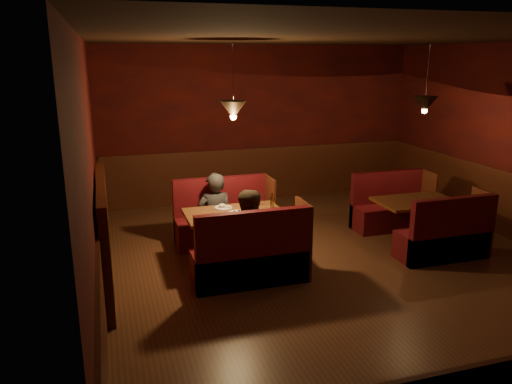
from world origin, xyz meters
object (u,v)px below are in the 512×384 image
object	(u,v)px
main_table	(235,223)
main_bench_near	(252,260)
diner_a	(215,198)
second_bench_far	(391,210)
diner_b	(253,222)
second_table	(416,211)
main_bench_far	(224,222)
second_bench_near	(446,239)

from	to	relation	value
main_table	main_bench_near	bearing A→B (deg)	-88.76
diner_a	main_bench_near	bearing A→B (deg)	96.98
second_bench_far	diner_a	distance (m)	2.93
diner_b	main_bench_near	bearing A→B (deg)	-104.50
second_bench_far	main_table	bearing A→B (deg)	-167.72
main_bench_near	second_table	distance (m)	2.80
main_bench_near	diner_b	xyz separation A→B (m)	(0.05, 0.15, 0.44)
second_table	second_bench_far	distance (m)	0.72
main_bench_far	second_bench_far	size ratio (longest dim) A/B	1.12
main_bench_near	second_bench_far	bearing A→B (deg)	26.00
second_table	diner_b	bearing A→B (deg)	-169.38
main_bench_far	main_bench_near	world-z (taller)	same
second_table	second_bench_near	distance (m)	0.72
diner_b	second_bench_far	bearing A→B (deg)	27.64
main_table	second_table	size ratio (longest dim) A/B	1.12
second_bench_near	diner_b	world-z (taller)	diner_b
second_bench_far	diner_a	size ratio (longest dim) A/B	0.88
main_table	main_bench_far	world-z (taller)	main_bench_far
second_bench_far	diner_b	bearing A→B (deg)	-156.15
second_table	second_bench_far	size ratio (longest dim) A/B	0.90
main_table	diner_b	distance (m)	0.63
main_table	second_bench_far	xyz separation A→B (m)	(2.76, 0.60, -0.24)
main_table	second_table	bearing A→B (deg)	-1.89
main_bench_far	second_bench_far	distance (m)	2.75
main_table	diner_b	size ratio (longest dim) A/B	0.87
second_bench_far	second_table	bearing A→B (deg)	-92.20
main_bench_near	second_table	xyz separation A→B (m)	(2.72, 0.65, 0.17)
main_bench_far	diner_a	world-z (taller)	diner_a
diner_a	diner_b	size ratio (longest dim) A/B	0.97
main_bench_far	second_table	xyz separation A→B (m)	(2.72, -0.83, 0.17)
main_bench_near	second_bench_far	distance (m)	3.05
second_table	diner_b	distance (m)	2.73
second_table	second_bench_near	world-z (taller)	second_bench_near
main_table	diner_b	xyz separation A→B (m)	(0.06, -0.59, 0.21)
main_bench_near	second_table	size ratio (longest dim) A/B	1.23
main_bench_far	diner_b	world-z (taller)	diner_b
main_bench_far	diner_b	bearing A→B (deg)	-87.90
second_table	diner_a	size ratio (longest dim) A/B	0.80
main_table	main_bench_near	size ratio (longest dim) A/B	0.91
main_bench_far	diner_b	distance (m)	1.40
main_table	main_bench_near	world-z (taller)	main_bench_near
main_bench_far	main_table	bearing A→B (deg)	-91.24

